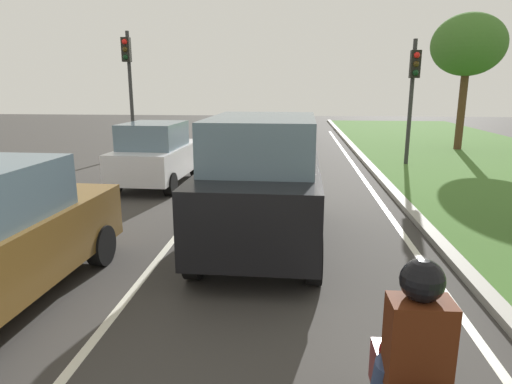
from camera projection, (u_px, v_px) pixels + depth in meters
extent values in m
plane|color=#383533|center=(240.00, 189.00, 12.29)|extent=(60.00, 60.00, 0.00)
cube|color=silver|center=(215.00, 188.00, 12.34)|extent=(0.12, 32.00, 0.01)
cube|color=silver|center=(372.00, 191.00, 11.98)|extent=(0.12, 32.00, 0.01)
cube|color=#9E9B93|center=(391.00, 190.00, 11.92)|extent=(0.24, 48.00, 0.12)
cube|color=black|center=(263.00, 194.00, 7.79)|extent=(1.98, 4.53, 1.10)
cube|color=slate|center=(263.00, 141.00, 7.43)|extent=(1.75, 2.73, 0.80)
cylinder|color=black|center=(229.00, 201.00, 9.49)|extent=(0.23, 0.76, 0.76)
cylinder|color=black|center=(311.00, 203.00, 9.31)|extent=(0.23, 0.76, 0.76)
cylinder|color=black|center=(194.00, 253.00, 6.53)|extent=(0.23, 0.76, 0.76)
cylinder|color=black|center=(314.00, 258.00, 6.35)|extent=(0.23, 0.76, 0.76)
cylinder|color=black|center=(6.00, 241.00, 7.21)|extent=(0.24, 0.65, 0.64)
cylinder|color=black|center=(101.00, 245.00, 7.03)|extent=(0.24, 0.65, 0.64)
cube|color=silver|center=(158.00, 160.00, 12.68)|extent=(1.78, 3.76, 0.80)
cube|color=slate|center=(153.00, 135.00, 12.27)|extent=(1.55, 1.96, 0.68)
cylinder|color=black|center=(149.00, 166.00, 14.08)|extent=(0.24, 0.61, 0.60)
cylinder|color=black|center=(195.00, 167.00, 13.90)|extent=(0.24, 0.61, 0.60)
cylinder|color=black|center=(115.00, 182.00, 11.66)|extent=(0.24, 0.61, 0.60)
cylinder|color=black|center=(170.00, 184.00, 11.47)|extent=(0.24, 0.61, 0.60)
ellipsoid|color=#590A0A|center=(399.00, 359.00, 3.32)|extent=(0.29, 0.51, 0.24)
cube|color=#4C1E0C|center=(418.00, 343.00, 2.84)|extent=(0.40, 0.27, 0.60)
sphere|color=black|center=(422.00, 281.00, 2.77)|extent=(0.28, 0.28, 0.28)
cylinder|color=navy|center=(383.00, 382.00, 3.06)|extent=(0.17, 0.30, 0.45)
cylinder|color=navy|center=(434.00, 384.00, 3.04)|extent=(0.17, 0.30, 0.45)
cylinder|color=#2D2D2D|center=(411.00, 104.00, 15.36)|extent=(0.14, 0.14, 4.29)
cube|color=black|center=(415.00, 64.00, 14.86)|extent=(0.32, 0.24, 0.90)
sphere|color=red|center=(417.00, 55.00, 14.67)|extent=(0.20, 0.20, 0.20)
sphere|color=#382B0C|center=(416.00, 64.00, 14.73)|extent=(0.20, 0.20, 0.20)
sphere|color=black|center=(415.00, 73.00, 14.80)|extent=(0.20, 0.20, 0.20)
cylinder|color=#2D2D2D|center=(131.00, 95.00, 17.65)|extent=(0.14, 0.14, 4.81)
cube|color=black|center=(126.00, 50.00, 17.05)|extent=(0.32, 0.24, 0.90)
sphere|color=red|center=(124.00, 42.00, 16.86)|extent=(0.20, 0.20, 0.20)
sphere|color=#382B0C|center=(125.00, 49.00, 16.93)|extent=(0.20, 0.20, 0.20)
sphere|color=black|center=(125.00, 57.00, 16.99)|extent=(0.20, 0.20, 0.20)
cylinder|color=#4C331E|center=(461.00, 112.00, 19.08)|extent=(0.32, 0.32, 3.29)
ellipsoid|color=#3D6B28|center=(468.00, 45.00, 18.43)|extent=(2.98, 2.98, 2.54)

